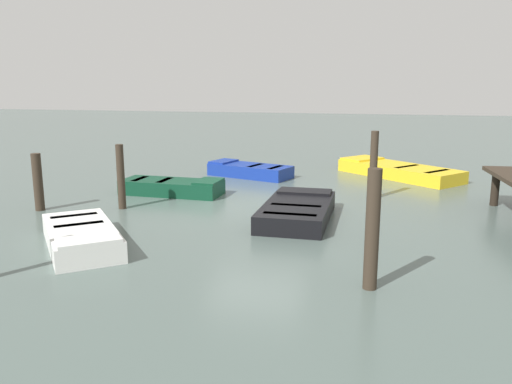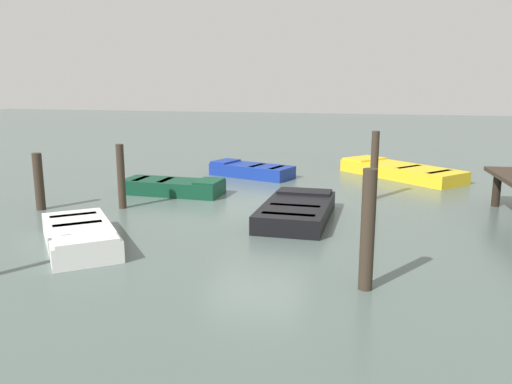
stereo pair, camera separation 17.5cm
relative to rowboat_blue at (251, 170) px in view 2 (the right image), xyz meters
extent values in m
plane|color=#4C5B56|center=(3.98, 1.16, -0.22)|extent=(80.00, 80.00, 0.00)
cylinder|color=black|center=(2.58, 7.12, 0.21)|extent=(0.20, 0.20, 0.85)
cube|color=navy|center=(0.01, 0.02, -0.02)|extent=(1.91, 2.98, 0.40)
cube|color=silver|center=(0.01, 0.02, 0.12)|extent=(1.55, 2.51, 0.04)
cube|color=navy|center=(-0.33, -1.01, 0.21)|extent=(1.13, 0.89, 0.06)
cube|color=#A4A49F|center=(0.07, 0.22, 0.16)|extent=(0.87, 0.46, 0.04)
cube|color=#A4A49F|center=(0.31, 0.94, 0.16)|extent=(0.87, 0.46, 0.04)
cube|color=#0C3823|center=(3.22, -1.47, -0.02)|extent=(1.18, 2.87, 0.40)
cube|color=maroon|center=(3.22, -1.47, 0.12)|extent=(0.93, 2.44, 0.04)
cube|color=#0C3823|center=(3.26, -0.36, 0.21)|extent=(0.98, 0.66, 0.06)
cube|color=maroon|center=(3.21, -1.68, 0.16)|extent=(0.84, 0.23, 0.04)
cube|color=maroon|center=(3.18, -2.46, 0.16)|extent=(0.84, 0.23, 0.04)
cube|color=gold|center=(-1.06, 4.87, -0.02)|extent=(3.85, 4.14, 0.40)
cube|color=#4C3319|center=(-1.06, 4.87, 0.12)|extent=(3.20, 3.45, 0.04)
cube|color=gold|center=(-2.13, 3.64, 0.21)|extent=(1.60, 1.56, 0.06)
cube|color=#42301E|center=(-0.86, 5.11, 0.16)|extent=(1.00, 0.90, 0.04)
cube|color=#42301E|center=(-0.11, 5.99, 0.16)|extent=(1.00, 0.90, 0.04)
cube|color=silver|center=(8.05, -1.34, -0.02)|extent=(2.86, 2.64, 0.40)
cube|color=#334772|center=(8.05, -1.34, 0.12)|extent=(2.38, 2.18, 0.04)
cube|color=silver|center=(8.87, -0.68, 0.21)|extent=(1.14, 1.21, 0.06)
cube|color=navy|center=(7.89, -1.47, 0.16)|extent=(0.74, 0.85, 0.04)
cube|color=navy|center=(7.31, -1.94, 0.16)|extent=(0.74, 0.85, 0.04)
cube|color=black|center=(5.14, 2.40, -0.02)|extent=(2.97, 1.48, 0.40)
cube|color=gray|center=(5.14, 2.40, 0.12)|extent=(2.52, 1.15, 0.04)
cube|color=black|center=(3.98, 2.41, 0.21)|extent=(0.66, 1.32, 0.06)
cube|color=#776E5D|center=(5.36, 2.40, 0.16)|extent=(0.21, 1.14, 0.04)
cube|color=#776E5D|center=(6.17, 2.40, 0.16)|extent=(0.21, 1.14, 0.04)
cylinder|color=#33281E|center=(5.70, -3.93, 0.49)|extent=(0.23, 0.23, 1.42)
cylinder|color=#33281E|center=(5.08, -2.03, 0.59)|extent=(0.19, 0.19, 1.62)
cylinder|color=#33281E|center=(8.88, 4.10, 0.72)|extent=(0.22, 0.22, 1.87)
cylinder|color=#33281E|center=(2.49, 4.06, 0.70)|extent=(0.20, 0.20, 1.84)
camera|label=1|loc=(16.52, 4.10, 2.90)|focal=36.13mm
camera|label=2|loc=(16.48, 4.27, 2.90)|focal=36.13mm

